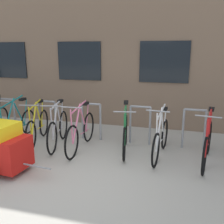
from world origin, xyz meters
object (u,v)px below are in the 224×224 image
bicycle_green (125,134)px  bicycle_yellow (38,127)px  bicycle_red (207,143)px  bicycle_pink (81,132)px  bicycle_silver (58,129)px  bicycle_white (161,139)px  bike_trailer (1,147)px  bicycle_teal (16,125)px

bicycle_green → bicycle_yellow: (-2.13, -0.02, -0.01)m
bicycle_green → bicycle_red: (1.67, -0.16, 0.01)m
bicycle_red → bicycle_pink: size_ratio=0.97×
bicycle_silver → bicycle_red: (3.24, -0.08, 0.00)m
bicycle_silver → bicycle_white: bicycle_white is taller
bicycle_green → bicycle_silver: size_ratio=0.99×
bicycle_green → bicycle_white: (0.77, -0.10, -0.01)m
bicycle_silver → bicycle_white: (2.33, -0.02, -0.01)m
bicycle_green → bike_trailer: (-1.94, -1.54, 0.08)m
bicycle_green → bicycle_white: size_ratio=0.98×
bicycle_green → bike_trailer: size_ratio=1.12×
bicycle_yellow → bicycle_silver: bicycle_silver is taller
bicycle_green → bicycle_yellow: bicycle_green is taller
bicycle_white → bicycle_red: bearing=-4.2°
bicycle_yellow → bicycle_white: bearing=-1.5°
bicycle_teal → bicycle_red: bearing=-2.0°
bicycle_red → bike_trailer: bearing=-159.2°
bike_trailer → bicycle_white: bearing=27.9°
bicycle_teal → bicycle_silver: bearing=-3.3°
bicycle_yellow → bicycle_silver: bearing=-5.8°
bike_trailer → bicycle_teal: bearing=117.2°
bicycle_red → bike_trailer: size_ratio=1.18×
bicycle_green → bicycle_red: size_ratio=0.94×
bicycle_pink → bicycle_teal: bearing=175.8°
bicycle_green → bike_trailer: bicycle_green is taller
bicycle_yellow → bicycle_teal: bicycle_teal is taller
bicycle_teal → bike_trailer: size_ratio=1.18×
bicycle_green → bike_trailer: bearing=-141.6°
bicycle_silver → bicycle_pink: 0.59m
bicycle_yellow → bicycle_pink: bicycle_pink is taller
bicycle_yellow → bicycle_red: (3.80, -0.14, 0.01)m
bicycle_pink → bicycle_white: size_ratio=1.07×
bicycle_yellow → bicycle_teal: 0.60m
bicycle_white → bicycle_teal: size_ratio=0.96×
bicycle_white → bike_trailer: bearing=-152.1°
bicycle_silver → bicycle_pink: bearing=-6.1°
bicycle_silver → bike_trailer: bicycle_silver is taller
bicycle_green → bicycle_yellow: bearing=-179.4°
bicycle_green → bicycle_red: bicycle_red is taller
bicycle_teal → bicycle_white: bearing=-1.4°
bicycle_pink → bike_trailer: bearing=-124.8°
bicycle_red → bicycle_pink: bearing=179.5°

